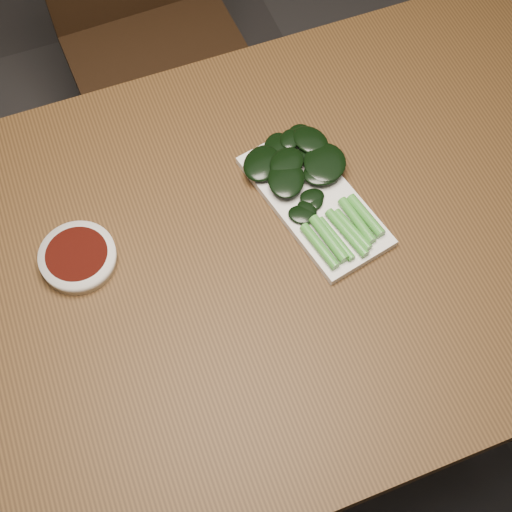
% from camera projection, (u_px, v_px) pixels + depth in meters
% --- Properties ---
extents(ground, '(6.00, 6.00, 0.00)m').
position_uv_depth(ground, '(242.00, 398.00, 1.76)').
color(ground, '#2C2929').
rests_on(ground, ground).
extents(table, '(1.40, 0.80, 0.75)m').
position_uv_depth(table, '(235.00, 277.00, 1.17)').
color(table, '#432A13').
rests_on(table, ground).
extents(chair_far, '(0.43, 0.43, 0.89)m').
position_uv_depth(chair_far, '(150.00, 29.00, 1.69)').
color(chair_far, black).
rests_on(chair_far, ground).
extents(sauce_bowl, '(0.12, 0.12, 0.03)m').
position_uv_depth(sauce_bowl, '(78.00, 257.00, 1.09)').
color(sauce_bowl, silver).
rests_on(sauce_bowl, table).
extents(serving_plate, '(0.18, 0.29, 0.01)m').
position_uv_depth(serving_plate, '(314.00, 201.00, 1.14)').
color(serving_plate, silver).
rests_on(serving_plate, table).
extents(gai_lan, '(0.19, 0.28, 0.02)m').
position_uv_depth(gai_lan, '(306.00, 180.00, 1.14)').
color(gai_lan, '#418D30').
rests_on(gai_lan, serving_plate).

